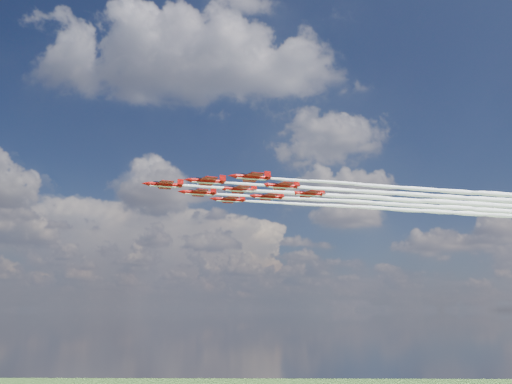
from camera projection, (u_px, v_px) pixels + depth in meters
jet_lead at (350, 196)px, 136.71m from camera, size 103.87×33.36×2.56m
jet_row2_port at (393, 193)px, 133.17m from camera, size 103.87×33.36×2.56m
jet_row2_starb at (371, 203)px, 145.08m from camera, size 103.87×33.36×2.56m
jet_row3_port at (439, 190)px, 129.63m from camera, size 103.87×33.36×2.56m
jet_row3_centre at (412, 200)px, 141.54m from camera, size 103.87×33.36×2.56m
jet_row3_starb at (389, 209)px, 153.45m from camera, size 103.87×33.36×2.56m
jet_row4_port at (455, 197)px, 138.00m from camera, size 103.87×33.36×2.56m
jet_row4_starb at (428, 206)px, 149.91m from camera, size 103.87×33.36×2.56m
jet_tail at (469, 204)px, 146.37m from camera, size 103.87×33.36×2.56m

